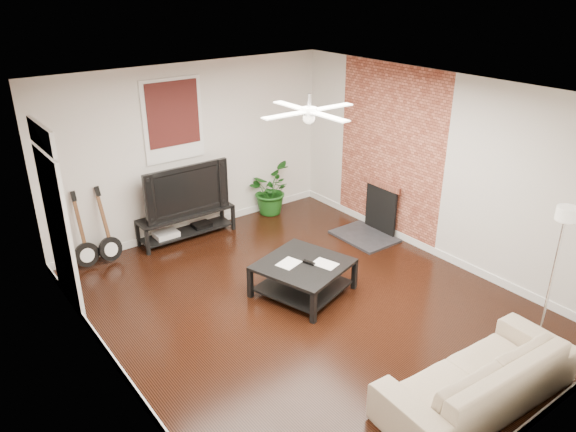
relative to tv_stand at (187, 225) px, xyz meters
The scene contains 14 objects.
room 3.03m from the tv_stand, 83.72° to the right, with size 5.01×6.01×2.81m.
brick_accent 3.51m from the tv_stand, 32.50° to the right, with size 0.02×2.20×2.80m, color brown.
fireplace 3.08m from the tv_stand, 35.39° to the right, with size 0.80×1.10×0.92m, color black.
window_back 1.73m from the tv_stand, 88.20° to the left, with size 1.00×0.06×1.30m, color #350F0E.
door_left 2.54m from the tv_stand, 157.78° to the right, with size 0.08×1.00×2.50m, color white.
tv_stand is the anchor object (origin of this frame).
tv 0.64m from the tv_stand, 90.00° to the left, with size 1.44×0.19×0.83m, color black.
coffee_table 2.55m from the tv_stand, 79.46° to the right, with size 1.09×1.09×0.46m, color black.
sofa 5.25m from the tv_stand, 83.65° to the right, with size 2.20×0.86×0.64m, color tan.
floor_lamp 5.51m from the tv_stand, 69.32° to the right, with size 0.30×0.30×1.80m, color silver, non-canonical shape.
potted_plant 1.71m from the tv_stand, ahead, with size 0.81×0.70×0.90m, color #195117.
guitar_left 1.71m from the tv_stand, behind, with size 0.37×0.26×1.19m, color black, non-canonical shape.
guitar_right 1.37m from the tv_stand, behind, with size 0.37×0.26×1.19m, color black, non-canonical shape.
ceiling_fan 3.67m from the tv_stand, 83.72° to the right, with size 1.24×1.24×0.32m, color white, non-canonical shape.
Camera 1 is at (-3.90, -4.79, 4.03)m, focal length 34.17 mm.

